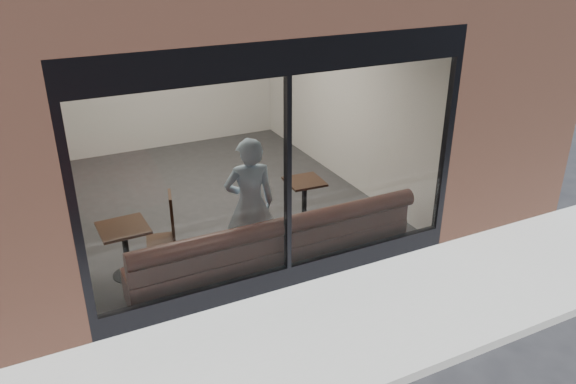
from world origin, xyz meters
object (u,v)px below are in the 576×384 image
person (250,204)px  cafe_table_left (123,228)px  banquette (275,257)px  cafe_table_right (305,181)px  cafe_chair_left (161,240)px

person → cafe_table_left: size_ratio=3.05×
banquette → cafe_table_right: (1.01, 1.04, 0.52)m
cafe_chair_left → cafe_table_right: bearing=-169.1°
banquette → cafe_table_right: cafe_table_right is taller
cafe_table_right → cafe_chair_left: cafe_table_right is taller
cafe_table_right → cafe_table_left: bearing=-174.4°
cafe_chair_left → person: bearing=155.8°
banquette → person: bearing=125.1°
person → cafe_table_right: 1.44m
person → cafe_table_left: bearing=-5.5°
cafe_table_left → cafe_chair_left: (0.54, 0.35, -0.50)m
person → cafe_chair_left: 1.51m
cafe_table_right → cafe_chair_left: 2.35m
cafe_table_left → cafe_table_right: bearing=5.6°
person → cafe_table_left: person is taller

